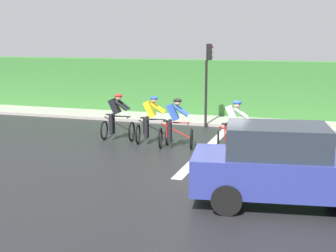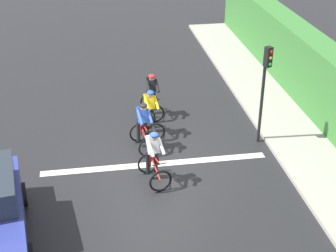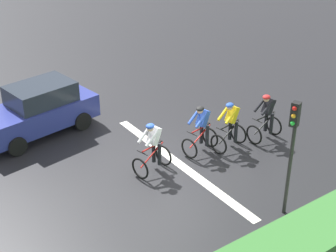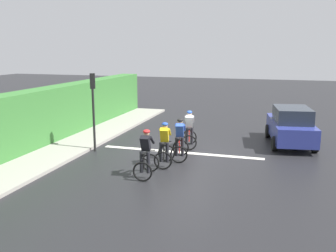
{
  "view_description": "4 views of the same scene",
  "coord_description": "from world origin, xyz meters",
  "px_view_note": "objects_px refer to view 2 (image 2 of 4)",
  "views": [
    {
      "loc": [
        -14.57,
        -3.24,
        3.62
      ],
      "look_at": [
        -0.93,
        1.09,
        0.88
      ],
      "focal_mm": 50.04,
      "sensor_mm": 36.0,
      "label": 1
    },
    {
      "loc": [
        -1.71,
        -13.03,
        8.41
      ],
      "look_at": [
        0.45,
        0.37,
        1.14
      ],
      "focal_mm": 53.87,
      "sensor_mm": 36.0,
      "label": 2
    },
    {
      "loc": [
        10.88,
        -8.0,
        8.55
      ],
      "look_at": [
        -0.78,
        0.16,
        0.99
      ],
      "focal_mm": 54.4,
      "sensor_mm": 36.0,
      "label": 3
    },
    {
      "loc": [
        -3.96,
        15.04,
        4.38
      ],
      "look_at": [
        0.44,
        0.45,
        1.2
      ],
      "focal_mm": 40.16,
      "sensor_mm": 36.0,
      "label": 4
    }
  ],
  "objects_px": {
    "cyclist_lead": "(152,96)",
    "cyclist_second": "(150,113)",
    "traffic_light_near_crossing": "(265,81)",
    "cyclist_mid": "(143,127)",
    "cyclist_fourth": "(154,158)"
  },
  "relations": [
    {
      "from": "cyclist_second",
      "to": "traffic_light_near_crossing",
      "type": "height_order",
      "value": "traffic_light_near_crossing"
    },
    {
      "from": "cyclist_fourth",
      "to": "cyclist_mid",
      "type": "bearing_deg",
      "value": 92.31
    },
    {
      "from": "cyclist_fourth",
      "to": "traffic_light_near_crossing",
      "type": "height_order",
      "value": "traffic_light_near_crossing"
    },
    {
      "from": "cyclist_lead",
      "to": "cyclist_mid",
      "type": "relative_size",
      "value": 1.0
    },
    {
      "from": "cyclist_lead",
      "to": "cyclist_mid",
      "type": "xyz_separation_m",
      "value": [
        -0.58,
        -2.32,
        0.0
      ]
    },
    {
      "from": "cyclist_lead",
      "to": "traffic_light_near_crossing",
      "type": "height_order",
      "value": "traffic_light_near_crossing"
    },
    {
      "from": "cyclist_second",
      "to": "cyclist_mid",
      "type": "relative_size",
      "value": 1.0
    },
    {
      "from": "cyclist_second",
      "to": "cyclist_mid",
      "type": "distance_m",
      "value": 0.99
    },
    {
      "from": "cyclist_mid",
      "to": "cyclist_fourth",
      "type": "relative_size",
      "value": 1.0
    },
    {
      "from": "cyclist_mid",
      "to": "traffic_light_near_crossing",
      "type": "bearing_deg",
      "value": -2.96
    },
    {
      "from": "cyclist_lead",
      "to": "cyclist_second",
      "type": "distance_m",
      "value": 1.41
    },
    {
      "from": "cyclist_mid",
      "to": "cyclist_fourth",
      "type": "distance_m",
      "value": 1.92
    },
    {
      "from": "cyclist_second",
      "to": "cyclist_fourth",
      "type": "distance_m",
      "value": 2.86
    },
    {
      "from": "cyclist_lead",
      "to": "cyclist_fourth",
      "type": "relative_size",
      "value": 1.0
    },
    {
      "from": "cyclist_second",
      "to": "cyclist_mid",
      "type": "bearing_deg",
      "value": -110.21
    }
  ]
}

